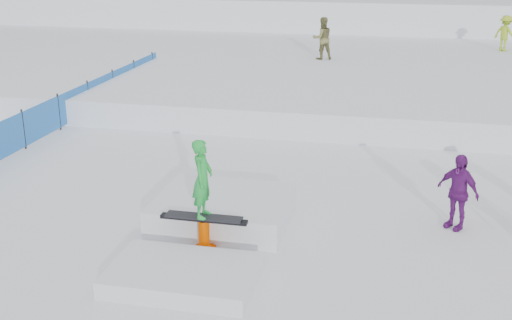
% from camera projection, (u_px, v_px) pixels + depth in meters
% --- Properties ---
extents(ground, '(120.00, 120.00, 0.00)m').
position_uv_depth(ground, '(206.00, 249.00, 11.72)').
color(ground, white).
extents(snow_berm, '(60.00, 14.00, 2.40)m').
position_uv_depth(snow_berm, '(347.00, 13.00, 39.04)').
color(snow_berm, white).
rests_on(snow_berm, ground).
extents(snow_midrise, '(50.00, 18.00, 0.80)m').
position_uv_depth(snow_midrise, '(318.00, 68.00, 26.37)').
color(snow_midrise, white).
rests_on(snow_midrise, ground).
extents(safety_fence, '(0.05, 16.00, 1.10)m').
position_uv_depth(safety_fence, '(59.00, 112.00, 18.97)').
color(safety_fence, blue).
rests_on(safety_fence, ground).
extents(walker_olive, '(1.01, 0.92, 1.68)m').
position_uv_depth(walker_olive, '(322.00, 38.00, 25.71)').
color(walker_olive, olive).
rests_on(walker_olive, snow_midrise).
extents(walker_ygreen, '(1.12, 1.07, 1.53)m').
position_uv_depth(walker_ygreen, '(505.00, 33.00, 27.62)').
color(walker_ygreen, '#A3C423').
rests_on(walker_ygreen, snow_midrise).
extents(spectator_purple, '(0.93, 0.83, 1.52)m').
position_uv_depth(spectator_purple, '(458.00, 192.00, 12.38)').
color(spectator_purple, '#691B77').
rests_on(spectator_purple, ground).
extents(jib_rail_feature, '(2.60, 4.40, 2.11)m').
position_uv_depth(jib_rail_feature, '(213.00, 223.00, 12.11)').
color(jib_rail_feature, white).
rests_on(jib_rail_feature, ground).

